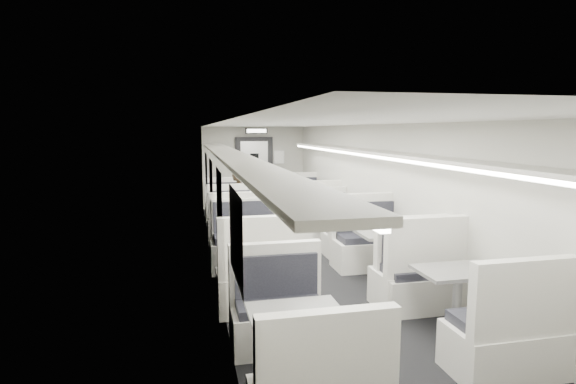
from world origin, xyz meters
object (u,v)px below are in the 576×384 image
booth_left_b (238,230)px  exit_sign (256,131)px  booth_left_c (253,258)px  passenger (240,203)px  booth_right_c (390,258)px  booth_right_a (308,207)px  booth_right_b (338,228)px  booth_left_a (228,211)px  booth_right_d (457,302)px  booth_left_d (295,347)px  vestibule_door (254,173)px

booth_left_b → exit_sign: 4.70m
booth_left_c → passenger: passenger is taller
booth_left_c → booth_right_c: 2.03m
booth_right_a → booth_right_b: bearing=-90.0°
booth_right_a → booth_right_b: (0.00, -2.29, -0.04)m
booth_right_c → passenger: bearing=116.1°
booth_left_a → booth_left_c: size_ratio=0.85×
booth_right_d → passenger: passenger is taller
booth_right_d → passenger: bearing=108.5°
booth_left_d → booth_right_c: 3.05m
booth_right_c → vestibule_door: size_ratio=1.10×
booth_right_b → vestibule_door: size_ratio=0.95×
booth_right_d → exit_sign: 8.60m
passenger → booth_left_d: bearing=-106.1°
booth_right_d → vestibule_door: bearing=96.5°
booth_right_c → booth_left_a: bearing=113.0°
booth_left_c → passenger: bearing=86.9°
booth_right_b → exit_sign: (-1.00, 4.21, 1.92)m
booth_left_a → vestibule_door: bearing=67.2°
booth_left_d → booth_right_c: (2.00, 2.31, 0.05)m
booth_left_d → passenger: (0.18, 6.03, 0.36)m
booth_left_b → passenger: (0.18, 1.30, 0.33)m
booth_right_d → exit_sign: bearing=96.8°
booth_left_a → exit_sign: 2.87m
passenger → booth_right_d: bearing=-85.9°
booth_right_c → booth_right_d: size_ratio=1.05×
vestibule_door → exit_sign: 1.33m
vestibule_door → booth_right_b: bearing=-78.0°
booth_left_a → booth_right_c: (2.00, -4.72, 0.05)m
passenger → booth_right_b: bearing=-50.3°
booth_left_a → exit_sign: (1.00, 1.89, 1.92)m
booth_left_d → passenger: passenger is taller
booth_left_c → vestibule_door: (1.00, 6.73, 0.62)m
booth_left_c → booth_right_b: 2.85m
booth_left_c → booth_right_a: size_ratio=1.08×
booth_left_d → booth_right_a: (2.00, 6.99, 0.02)m
passenger → vestibule_door: size_ratio=0.69×
booth_left_c → booth_left_d: booth_left_c is taller
booth_left_b → booth_right_a: 3.02m
booth_right_b → passenger: size_ratio=1.38×
booth_left_b → booth_right_b: (2.00, -0.02, -0.04)m
booth_right_d → vestibule_door: (-1.00, 8.82, 0.65)m
booth_left_b → booth_right_d: bearing=-64.2°
booth_left_a → exit_sign: size_ratio=3.26×
booth_left_b → booth_right_b: size_ratio=1.10×
booth_right_b → exit_sign: 4.74m
booth_left_c → vestibule_door: bearing=81.5°
booth_left_c → booth_right_b: size_ratio=1.19×
exit_sign → passenger: bearing=-105.8°
passenger → booth_right_c: bearing=-78.3°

